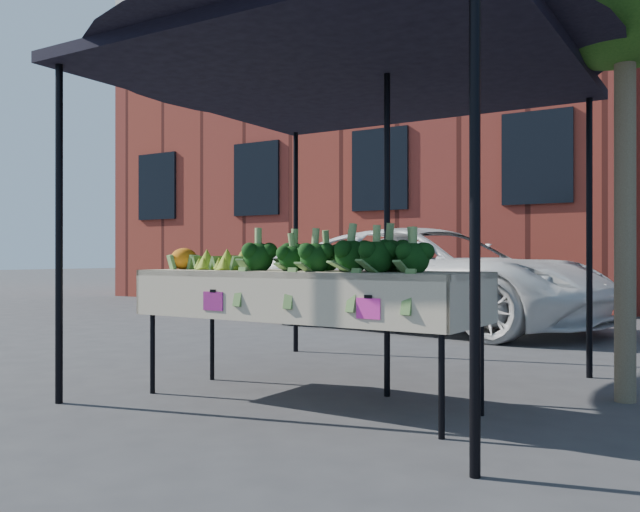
{
  "coord_description": "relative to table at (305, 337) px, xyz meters",
  "views": [
    {
      "loc": [
        2.3,
        -3.69,
        0.99
      ],
      "look_at": [
        -0.15,
        0.29,
        1.0
      ],
      "focal_mm": 37.39,
      "sensor_mm": 36.0,
      "label": 1
    }
  ],
  "objects": [
    {
      "name": "ground",
      "position": [
        0.15,
        -0.09,
        -0.45
      ],
      "size": [
        90.0,
        90.0,
        0.0
      ],
      "primitive_type": "plane",
      "color": "#353537"
    },
    {
      "name": "table",
      "position": [
        0.0,
        0.0,
        0.0
      ],
      "size": [
        2.42,
        0.85,
        0.9
      ],
      "color": "beige",
      "rests_on": "ground"
    },
    {
      "name": "canopy",
      "position": [
        0.02,
        0.59,
        0.92
      ],
      "size": [
        3.16,
        3.16,
        2.74
      ],
      "primitive_type": null,
      "color": "black",
      "rests_on": "ground"
    },
    {
      "name": "broccoli_heap",
      "position": [
        0.27,
        0.03,
        0.59
      ],
      "size": [
        1.38,
        0.58,
        0.27
      ],
      "primitive_type": "ellipsoid",
      "color": "black",
      "rests_on": "table"
    },
    {
      "name": "romanesco_cluster",
      "position": [
        -0.67,
        -0.01,
        0.56
      ],
      "size": [
        0.44,
        0.48,
        0.21
      ],
      "primitive_type": "ellipsoid",
      "color": "#9FBA2B",
      "rests_on": "table"
    },
    {
      "name": "cauliflower_pair",
      "position": [
        -1.05,
        -0.05,
        0.54
      ],
      "size": [
        0.21,
        0.21,
        0.19
      ],
      "primitive_type": "ellipsoid",
      "color": "orange",
      "rests_on": "table"
    },
    {
      "name": "vehicle",
      "position": [
        -1.09,
        4.96,
        2.08
      ],
      "size": [
        1.79,
        2.54,
        5.05
      ],
      "primitive_type": "imported",
      "rotation": [
        0.0,
        0.0,
        1.4
      ],
      "color": "white",
      "rests_on": "ground"
    },
    {
      "name": "street_tree",
      "position": [
        1.84,
        1.2,
        1.58
      ],
      "size": [
        2.06,
        2.06,
        4.07
      ],
      "primitive_type": null,
      "color": "#1E4C14",
      "rests_on": "ground"
    },
    {
      "name": "building_left",
      "position": [
        -4.85,
        11.91,
        4.05
      ],
      "size": [
        12.0,
        8.0,
        9.0
      ],
      "primitive_type": "cube",
      "color": "maroon",
      "rests_on": "ground"
    }
  ]
}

